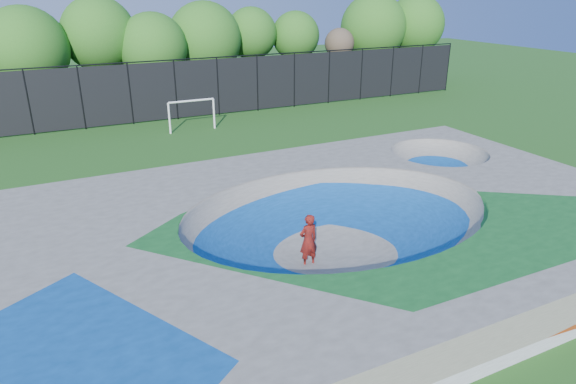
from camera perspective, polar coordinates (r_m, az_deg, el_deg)
name	(u,v)px	position (r m, az deg, el deg)	size (l,w,h in m)	color
ground	(338,248)	(18.08, 5.58, -6.16)	(120.00, 120.00, 0.00)	#1E5116
skate_deck	(339,228)	(17.74, 5.66, -4.02)	(22.00, 14.00, 1.50)	gray
skater	(308,241)	(16.48, 2.27, -5.42)	(0.66, 0.44, 1.82)	red
skateboard	(308,265)	(16.91, 2.23, -8.09)	(0.78, 0.22, 0.05)	black
soccer_goal	(192,110)	(32.94, -10.65, 9.00)	(2.99, 0.12, 1.98)	white
fence	(176,89)	(36.09, -12.38, 11.15)	(48.09, 0.09, 4.04)	black
treeline	(149,40)	(40.56, -15.15, 16.03)	(53.36, 7.69, 8.16)	#473823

